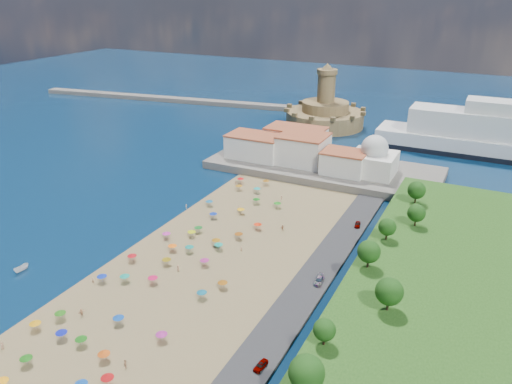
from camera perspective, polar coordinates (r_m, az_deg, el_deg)
The scene contains 11 objects.
ground at distance 143.56m, azimuth -5.90°, elevation -6.14°, with size 700.00×700.00×0.00m, color #071938.
terrace at distance 199.69m, azimuth 7.68°, elevation 2.75°, with size 90.00×36.00×3.00m, color #59544C.
jetty at distance 238.13m, azimuth 5.44°, elevation 6.07°, with size 18.00×70.00×2.40m, color #59544C.
breakwater at distance 321.47m, azimuth -8.26°, elevation 10.33°, with size 200.00×7.00×2.60m, color #59544C.
waterfront_buildings at distance 202.45m, azimuth 4.34°, elevation 5.08°, with size 57.00×29.00×11.00m.
domed_building at distance 190.44m, azimuth 13.30°, elevation 3.72°, with size 16.00×16.00×15.00m.
fortress at distance 264.02m, azimuth 7.88°, elevation 8.85°, with size 40.00×40.00×32.40m.
beach_parasols at distance 134.12m, azimuth -9.40°, elevation -7.51°, with size 31.36×116.27×2.20m.
beachgoers at distance 141.91m, azimuth -6.59°, elevation -6.01°, with size 35.97×100.35×1.87m.
parked_cars at distance 126.63m, azimuth 7.37°, elevation -9.77°, with size 2.48×71.72×1.40m.
hillside_trees at distance 114.99m, azimuth 13.19°, elevation -8.70°, with size 13.79×105.10×7.73m.
Camera 1 is at (68.61, -105.57, 68.98)m, focal length 35.00 mm.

